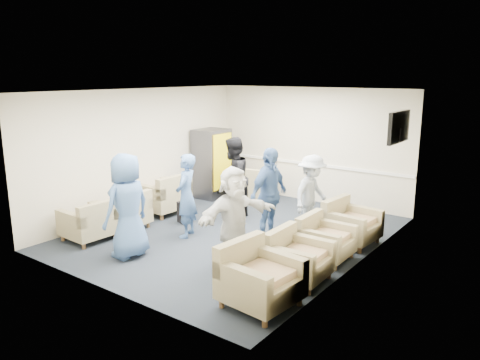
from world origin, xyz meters
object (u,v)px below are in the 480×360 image
Objects in this scene: person_front_left at (127,206)px; armchair_right_midfar at (323,241)px; armchair_left_far at (165,197)px; vending_machine at (212,163)px; person_back_left at (233,179)px; person_mid_right at (269,195)px; armchair_right_midnear at (296,259)px; person_mid_left at (186,196)px; person_back_right at (311,194)px; armchair_left_near at (90,224)px; armchair_left_mid at (125,213)px; armchair_right_far at (349,225)px; person_front_right at (234,216)px; armchair_right_near at (257,280)px; armchair_corner at (252,186)px.

armchair_right_midfar is at bearing 125.90° from person_front_left.
armchair_left_far is 0.58× the size of vending_machine.
person_back_left is 1.48m from person_mid_right.
person_mid_left is (-2.62, 0.46, 0.47)m from armchair_right_midnear.
armchair_right_midnear is 1.80m from person_mid_right.
person_mid_right is at bearing 161.22° from person_back_right.
armchair_right_midnear is 1.05× the size of armchair_right_midfar.
armchair_right_midnear is at bearing 42.81° from person_back_left.
armchair_left_near is 3.32m from person_mid_right.
armchair_left_mid is 0.52× the size of vending_machine.
armchair_right_far is 3.03m from person_mid_left.
person_front_left is 1.12× the size of person_mid_left.
person_front_right is at bearing 106.25° from armchair_left_near.
person_back_left is (-2.55, 2.82, 0.51)m from armchair_right_near.
armchair_right_far reaches higher than armchair_left_near.
armchair_left_far is 1.63m from person_back_left.
person_back_left is (1.52, -1.14, 0.02)m from vending_machine.
person_back_left reaches higher than person_back_right.
person_back_left reaches higher than armchair_left_near.
armchair_right_midnear is at bearing -177.49° from armchair_right_midfar.
person_back_right is at bearing 120.81° from armchair_left_mid.
armchair_right_near is 0.58× the size of vending_machine.
person_front_left reaches higher than vending_machine.
person_back_left is at bearing 155.74° from armchair_left_near.
armchair_right_far is 0.60× the size of person_back_right.
armchair_right_near is 1.19× the size of armchair_right_midnear.
armchair_right_far is 0.53× the size of person_mid_right.
person_mid_right is at bearing 109.81° from armchair_left_mid.
person_back_right is at bearing 9.33° from person_front_right.
person_mid_left is (1.26, 1.23, 0.46)m from armchair_left_near.
armchair_right_midnear is at bearing -154.07° from person_back_right.
vending_machine is 1.12× the size of person_back_right.
armchair_right_midnear is at bearing 4.10° from armchair_right_near.
person_back_left reaches higher than armchair_right_far.
vending_machine is at bearing 59.43° from person_front_right.
person_front_left reaches higher than armchair_corner.
armchair_right_near is 0.65× the size of person_back_right.
vending_machine is at bearing 51.26° from armchair_right_near.
armchair_right_midnear is at bearing 108.84° from person_front_left.
armchair_right_far is (3.83, 1.93, 0.01)m from armchair_left_mid.
armchair_right_midfar is at bearing -96.62° from person_mid_right.
vending_machine is (-0.25, 2.96, 0.52)m from armchair_left_mid.
person_mid_right reaches higher than armchair_right_far.
person_front_left is at bearing 146.84° from person_mid_right.
vending_machine is at bearing 60.30° from person_mid_right.
person_mid_right is (2.84, -1.80, 0.02)m from vending_machine.
person_back_left is (1.27, 1.82, 0.54)m from armchair_left_mid.
armchair_left_far is 1.78m from vending_machine.
person_back_left is (1.45, 0.57, 0.50)m from armchair_left_far.
person_mid_right reaches higher than person_mid_left.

